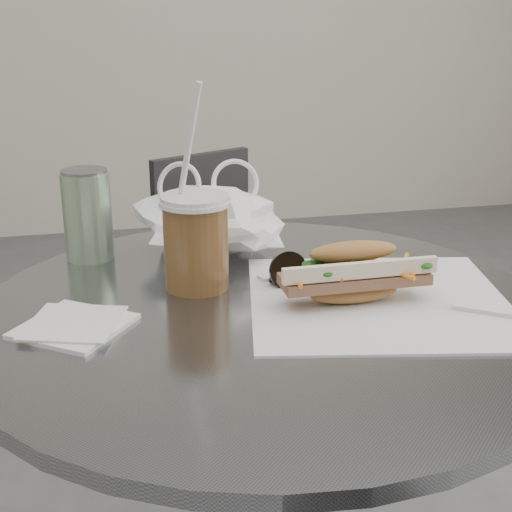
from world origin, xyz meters
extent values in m
cylinder|color=slate|center=(0.00, 0.20, 0.73)|extent=(0.76, 0.76, 0.02)
cylinder|color=#2A2A2D|center=(0.15, 1.10, 0.01)|extent=(0.34, 0.34, 0.02)
cylinder|color=#2A2A2D|center=(0.15, 1.10, 0.23)|extent=(0.06, 0.06, 0.46)
cylinder|color=#2A2A2D|center=(0.15, 1.10, 0.46)|extent=(0.39, 0.39, 0.02)
cube|color=#2A2A2D|center=(0.07, 1.27, 0.60)|extent=(0.29, 0.15, 0.26)
cube|color=white|center=(0.15, 0.18, 0.74)|extent=(0.39, 0.38, 0.00)
ellipsoid|color=#B26F43|center=(0.11, 0.18, 0.76)|extent=(0.24, 0.08, 0.03)
cube|color=brown|center=(0.11, 0.18, 0.78)|extent=(0.19, 0.06, 0.01)
ellipsoid|color=#B26F43|center=(0.11, 0.19, 0.80)|extent=(0.24, 0.09, 0.04)
cylinder|color=brown|center=(-0.08, 0.29, 0.80)|extent=(0.09, 0.09, 0.12)
cylinder|color=silver|center=(-0.08, 0.29, 0.86)|extent=(0.10, 0.10, 0.01)
cylinder|color=white|center=(-0.09, 0.29, 0.91)|extent=(0.05, 0.05, 0.22)
cylinder|color=black|center=(0.05, 0.25, 0.76)|extent=(0.05, 0.02, 0.05)
cylinder|color=black|center=(0.11, 0.26, 0.76)|extent=(0.05, 0.02, 0.05)
cube|color=black|center=(0.08, 0.26, 0.76)|extent=(0.02, 0.01, 0.01)
cube|color=white|center=(-0.24, 0.18, 0.74)|extent=(0.16, 0.16, 0.01)
cube|color=white|center=(-0.24, 0.18, 0.75)|extent=(0.13, 0.13, 0.00)
cylinder|color=#538D52|center=(-0.22, 0.44, 0.81)|extent=(0.07, 0.07, 0.13)
cylinder|color=slate|center=(-0.22, 0.44, 0.88)|extent=(0.07, 0.07, 0.00)
camera|label=1|loc=(-0.20, -0.63, 1.11)|focal=50.00mm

